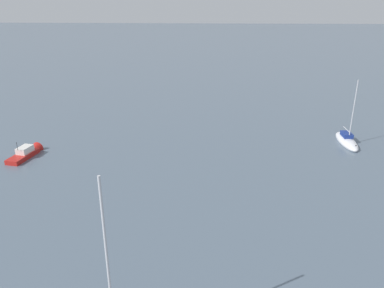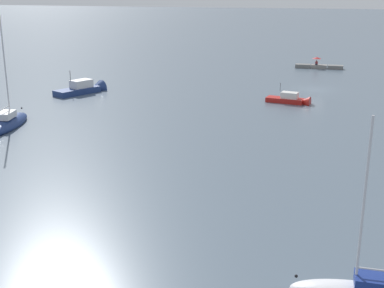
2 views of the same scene
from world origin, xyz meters
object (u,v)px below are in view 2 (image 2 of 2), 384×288
person_seated_maroon_left (316,63)px  motorboat_red_near (292,101)px  sailboat_navy_mid (8,123)px  motorboat_navy_far (84,90)px  umbrella_open_red (317,58)px

person_seated_maroon_left → motorboat_red_near: size_ratio=0.14×
sailboat_navy_mid → motorboat_navy_far: 17.36m
sailboat_navy_mid → motorboat_navy_far: size_ratio=1.54×
sailboat_navy_mid → motorboat_navy_far: bearing=79.7°
person_seated_maroon_left → motorboat_navy_far: motorboat_navy_far is taller
sailboat_navy_mid → umbrella_open_red: bearing=47.5°
motorboat_red_near → sailboat_navy_mid: bearing=-45.3°
motorboat_red_near → person_seated_maroon_left: bearing=-173.6°
person_seated_maroon_left → motorboat_navy_far: bearing=51.2°
sailboat_navy_mid → motorboat_red_near: sailboat_navy_mid is taller
person_seated_maroon_left → sailboat_navy_mid: 53.90m
umbrella_open_red → motorboat_navy_far: motorboat_navy_far is taller
motorboat_navy_far → umbrella_open_red: bearing=72.3°
person_seated_maroon_left → motorboat_navy_far: size_ratio=0.10×
sailboat_navy_mid → motorboat_navy_far: sailboat_navy_mid is taller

